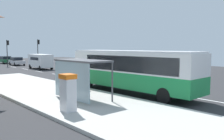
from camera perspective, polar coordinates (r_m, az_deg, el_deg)
ground_plane at (r=31.58m, az=-13.14°, el=-1.09°), size 56.00×92.00×0.04m
sidewalk_platform at (r=18.11m, az=-12.71°, el=-5.55°), size 6.20×30.00×0.18m
lane_stripe_seg_0 at (r=17.37m, az=21.49°, el=-6.56°), size 0.16×2.20×0.01m
lane_stripe_seg_1 at (r=20.06m, az=8.61°, el=-4.65°), size 0.16×2.20×0.01m
lane_stripe_seg_2 at (r=23.52m, az=-0.81°, el=-3.10°), size 0.16×2.20×0.01m
lane_stripe_seg_3 at (r=27.46m, az=-7.67°, el=-1.91°), size 0.16×2.20×0.01m
lane_stripe_seg_4 at (r=31.70m, az=-12.74°, el=-1.01°), size 0.16×2.20×0.01m
lane_stripe_seg_5 at (r=36.13m, az=-16.59°, el=-0.33°), size 0.16×2.20×0.01m
lane_stripe_seg_6 at (r=40.70m, az=-19.59°, el=0.21°), size 0.16×2.20×0.01m
lane_stripe_seg_7 at (r=45.36m, az=-21.98°, el=0.64°), size 0.16×2.20×0.01m
bus at (r=18.44m, az=4.52°, el=0.26°), size 2.86×11.08×3.21m
white_van at (r=40.10m, az=-16.31°, el=2.15°), size 2.22×5.28×2.30m
sedan_near at (r=49.61m, az=-21.29°, el=1.95°), size 2.06×4.50×1.52m
sedan_far at (r=55.70m, az=-23.63°, el=2.21°), size 1.87×4.41×1.52m
ticket_machine at (r=12.80m, az=-10.19°, el=-5.15°), size 0.66×0.76×1.94m
recycling_bin_red at (r=18.88m, az=-6.37°, el=-3.27°), size 0.52×0.52×0.95m
recycling_bin_green at (r=19.44m, az=-7.56°, el=-3.03°), size 0.52×0.52×0.95m
traffic_light_near_side at (r=48.46m, az=-16.79°, el=4.93°), size 0.49×0.28×4.87m
traffic_light_median at (r=48.05m, az=-23.13°, el=4.58°), size 0.49×0.28×4.69m
bus_shelter at (r=15.46m, az=-7.87°, el=0.17°), size 1.80×4.00×2.50m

